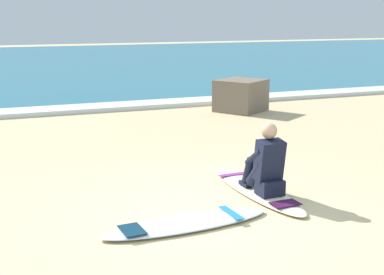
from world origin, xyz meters
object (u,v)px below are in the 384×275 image
surfboard_spare_near (187,223)px  shoreline_rock (241,95)px  surfboard_main (256,189)px  surfer_seated (266,166)px

surfboard_spare_near → shoreline_rock: 7.73m
surfboard_main → surfboard_spare_near: 1.55m
surfboard_main → surfer_seated: bearing=-87.7°
surfboard_main → surfer_seated: size_ratio=2.46×
surfer_seated → surfboard_spare_near: (-1.34, -0.56, -0.40)m
surfer_seated → shoreline_rock: size_ratio=0.88×
surfboard_main → surfboard_spare_near: size_ratio=1.11×
shoreline_rock → surfer_seated: bearing=-113.8°
surfboard_main → shoreline_rock: size_ratio=2.16×
surfboard_spare_near → shoreline_rock: bearing=58.7°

